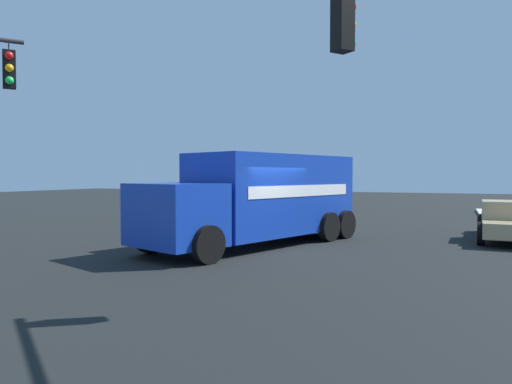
{
  "coord_description": "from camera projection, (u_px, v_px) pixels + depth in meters",
  "views": [
    {
      "loc": [
        -5.56,
        13.45,
        2.28
      ],
      "look_at": [
        0.08,
        -0.1,
        1.75
      ],
      "focal_mm": 33.35,
      "sensor_mm": 36.0,
      "label": 1
    }
  ],
  "objects": [
    {
      "name": "ground_plane",
      "position": [
        257.0,
        249.0,
        14.62
      ],
      "size": [
        100.0,
        100.0,
        0.0
      ],
      "primitive_type": "plane",
      "color": "black"
    },
    {
      "name": "delivery_truck",
      "position": [
        260.0,
        198.0,
        15.46
      ],
      "size": [
        5.14,
        8.52,
        2.93
      ],
      "color": "#1438AD",
      "rests_on": "ground"
    },
    {
      "name": "traffic_light_secondary",
      "position": [
        496.0,
        44.0,
        5.76
      ],
      "size": [
        3.89,
        2.92,
        5.84
      ],
      "color": "#38383D",
      "rests_on": "ground"
    }
  ]
}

